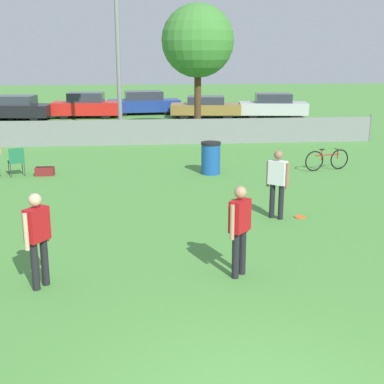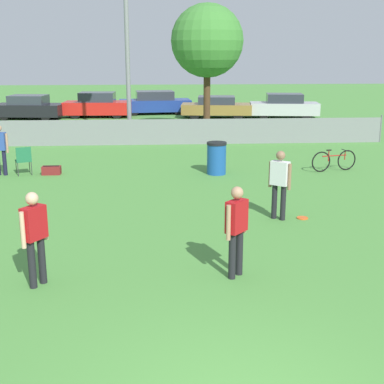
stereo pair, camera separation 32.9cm
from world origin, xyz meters
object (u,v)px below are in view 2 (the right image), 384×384
at_px(bicycle_sideline, 334,161).
at_px(trash_bin, 217,158).
at_px(light_pole, 127,24).
at_px(tree_near_pole, 207,41).
at_px(frisbee_disc, 302,218).
at_px(parked_car_red, 98,105).
at_px(parked_car_tan, 216,107).
at_px(parked_car_dark, 29,108).
at_px(parked_car_blue, 155,103).
at_px(spectator_in_blue, 0,146).
at_px(gear_bag_sideline, 51,170).
at_px(player_receiver_white, 280,180).
at_px(player_defender_red, 236,225).
at_px(folding_chair_sideline, 23,159).
at_px(player_thrower_red, 35,232).
at_px(parked_car_silver, 284,106).

xyz_separation_m(bicycle_sideline, trash_bin, (-4.02, -0.18, 0.17)).
xyz_separation_m(light_pole, tree_near_pole, (3.63, 0.70, -0.71)).
bearing_deg(frisbee_disc, parked_car_red, 108.73).
height_order(tree_near_pole, parked_car_tan, tree_near_pole).
distance_m(parked_car_dark, parked_car_blue, 7.77).
xyz_separation_m(spectator_in_blue, bicycle_sideline, (11.06, -0.12, -0.60)).
xyz_separation_m(gear_bag_sideline, parked_car_red, (-0.09, 15.66, 0.59)).
bearing_deg(player_receiver_white, trash_bin, 140.03).
distance_m(player_defender_red, trash_bin, 8.31).
distance_m(player_defender_red, spectator_in_blue, 10.74).
bearing_deg(folding_chair_sideline, parked_car_dark, -99.33).
xyz_separation_m(frisbee_disc, parked_car_red, (-7.09, 20.92, 0.71)).
xyz_separation_m(player_receiver_white, spectator_in_blue, (-7.99, 5.27, -0.02)).
height_order(light_pole, tree_near_pole, light_pole).
height_order(player_thrower_red, trash_bin, player_thrower_red).
bearing_deg(gear_bag_sideline, parked_car_tan, 64.47).
height_order(player_receiver_white, trash_bin, player_receiver_white).
bearing_deg(player_receiver_white, spectator_in_blue, -174.26).
relative_size(trash_bin, parked_car_blue, 0.23).
relative_size(parked_car_dark, parked_car_red, 1.02).
bearing_deg(parked_car_dark, folding_chair_sideline, -70.88).
distance_m(player_defender_red, folding_chair_sideline, 10.30).
bearing_deg(player_thrower_red, player_defender_red, -53.63).
distance_m(folding_chair_sideline, parked_car_dark, 15.47).
xyz_separation_m(spectator_in_blue, parked_car_silver, (12.82, 14.66, -0.26)).
height_order(light_pole, player_defender_red, light_pole).
relative_size(player_defender_red, spectator_in_blue, 1.02).
bearing_deg(parked_car_silver, player_receiver_white, -96.48).
relative_size(light_pole, parked_car_blue, 1.85).
relative_size(parked_car_red, parked_car_blue, 0.88).
bearing_deg(trash_bin, light_pole, 113.16).
bearing_deg(light_pole, gear_bag_sideline, -107.36).
height_order(player_defender_red, player_receiver_white, same).
bearing_deg(player_defender_red, parked_car_blue, 45.17).
bearing_deg(light_pole, trash_bin, -66.84).
bearing_deg(parked_car_dark, player_receiver_white, -55.65).
bearing_deg(parked_car_tan, parked_car_dark, -174.51).
distance_m(bicycle_sideline, parked_car_tan, 15.19).
xyz_separation_m(player_thrower_red, spectator_in_blue, (-2.98, 8.72, -0.02)).
bearing_deg(tree_near_pole, light_pole, -169.14).
relative_size(light_pole, player_thrower_red, 5.14).
bearing_deg(folding_chair_sideline, spectator_in_blue, -24.10).
bearing_deg(spectator_in_blue, parked_car_dark, -73.08).
bearing_deg(trash_bin, parked_car_tan, 83.70).
height_order(light_pole, folding_chair_sideline, light_pole).
relative_size(player_receiver_white, folding_chair_sideline, 1.78).
xyz_separation_m(player_defender_red, spectator_in_blue, (-6.47, 8.58, -0.02)).
height_order(player_thrower_red, parked_car_dark, player_thrower_red).
relative_size(bicycle_sideline, parked_car_dark, 0.39).
relative_size(parked_car_dark, parked_car_silver, 0.98).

